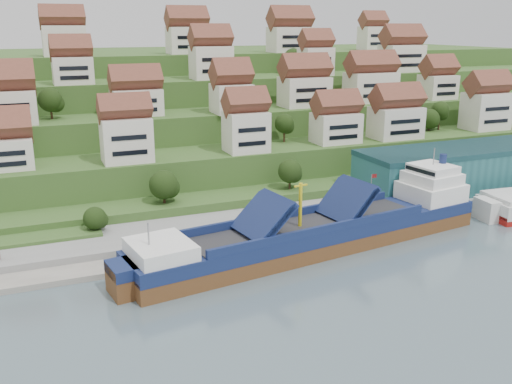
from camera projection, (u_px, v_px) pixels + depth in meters
name	position (u px, v px, depth m)	size (l,w,h in m)	color
ground	(315.00, 251.00, 103.92)	(300.00, 300.00, 0.00)	slate
quay	(364.00, 208.00, 124.18)	(180.00, 14.00, 2.20)	gray
hillside	(173.00, 114.00, 192.93)	(260.00, 128.00, 31.00)	#2D4C1E
hillside_village	(218.00, 85.00, 151.15)	(160.09, 63.55, 28.39)	silver
hillside_trees	(201.00, 115.00, 139.15)	(139.04, 62.60, 32.45)	#213812
warehouse	(476.00, 166.00, 135.81)	(60.00, 15.00, 10.00)	#245F63
flagpole	(371.00, 190.00, 117.42)	(1.28, 0.16, 8.00)	gray
cargo_ship	(325.00, 232.00, 104.67)	(71.45, 21.13, 15.56)	brown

